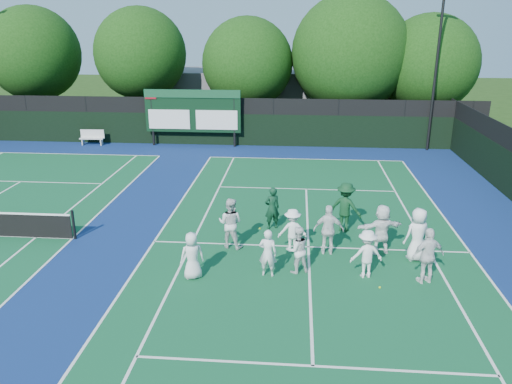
{
  "coord_description": "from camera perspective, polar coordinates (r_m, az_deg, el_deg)",
  "views": [
    {
      "loc": [
        -0.5,
        -14.94,
        7.41
      ],
      "look_at": [
        -2.0,
        3.0,
        1.3
      ],
      "focal_mm": 35.0,
      "sensor_mm": 36.0,
      "label": 1
    }
  ],
  "objects": [
    {
      "name": "ground",
      "position": [
        16.68,
        6.05,
        -7.74
      ],
      "size": [
        120.0,
        120.0,
        0.0
      ],
      "primitive_type": "plane",
      "color": "#1C370F",
      "rests_on": "ground"
    },
    {
      "name": "court_apron",
      "position": [
        18.42,
        -13.09,
        -5.49
      ],
      "size": [
        34.0,
        32.0,
        0.01
      ],
      "primitive_type": "cube",
      "color": "navy",
      "rests_on": "ground"
    },
    {
      "name": "near_court",
      "position": [
        17.58,
        6.0,
        -6.26
      ],
      "size": [
        11.05,
        23.85,
        0.01
      ],
      "color": "#104F2B",
      "rests_on": "ground"
    },
    {
      "name": "back_fence",
      "position": [
        32.0,
        -5.26,
        7.77
      ],
      "size": [
        34.0,
        0.08,
        3.0
      ],
      "color": "black",
      "rests_on": "ground"
    },
    {
      "name": "scoreboard",
      "position": [
        31.64,
        -7.26,
        9.11
      ],
      "size": [
        6.0,
        0.21,
        3.55
      ],
      "color": "black",
      "rests_on": "ground"
    },
    {
      "name": "clubhouse",
      "position": [
        39.34,
        2.59,
        10.83
      ],
      "size": [
        18.0,
        6.0,
        4.0
      ],
      "primitive_type": "cube",
      "color": "slate",
      "rests_on": "ground"
    },
    {
      "name": "light_pole_right",
      "position": [
        31.69,
        20.17,
        15.66
      ],
      "size": [
        1.2,
        0.3,
        10.12
      ],
      "color": "black",
      "rests_on": "ground"
    },
    {
      "name": "bench",
      "position": [
        33.71,
        -18.21,
        6.02
      ],
      "size": [
        1.54,
        0.45,
        0.97
      ],
      "color": "silver",
      "rests_on": "ground"
    },
    {
      "name": "tree_a",
      "position": [
        39.1,
        -23.81,
        14.04
      ],
      "size": [
        6.44,
        6.44,
        8.62
      ],
      "color": "black",
      "rests_on": "ground"
    },
    {
      "name": "tree_b",
      "position": [
        36.18,
        -12.79,
        14.9
      ],
      "size": [
        6.23,
        6.23,
        8.54
      ],
      "color": "black",
      "rests_on": "ground"
    },
    {
      "name": "tree_c",
      "position": [
        34.78,
        -0.72,
        14.25
      ],
      "size": [
        6.12,
        6.12,
        7.9
      ],
      "color": "black",
      "rests_on": "ground"
    },
    {
      "name": "tree_d",
      "position": [
        34.76,
        10.94,
        14.94
      ],
      "size": [
        7.74,
        7.74,
        9.37
      ],
      "color": "black",
      "rests_on": "ground"
    },
    {
      "name": "tree_e",
      "position": [
        35.68,
        19.32,
        13.41
      ],
      "size": [
        6.41,
        6.41,
        8.09
      ],
      "color": "black",
      "rests_on": "ground"
    },
    {
      "name": "tennis_ball_1",
      "position": [
        19.09,
        14.52,
        -4.62
      ],
      "size": [
        0.07,
        0.07,
        0.07
      ],
      "primitive_type": "sphere",
      "color": "#B0D218",
      "rests_on": "ground"
    },
    {
      "name": "tennis_ball_3",
      "position": [
        18.93,
        0.44,
        -4.18
      ],
      "size": [
        0.07,
        0.07,
        0.07
      ],
      "primitive_type": "sphere",
      "color": "#B0D218",
      "rests_on": "ground"
    },
    {
      "name": "tennis_ball_4",
      "position": [
        20.19,
        8.74,
        -2.91
      ],
      "size": [
        0.07,
        0.07,
        0.07
      ],
      "primitive_type": "sphere",
      "color": "#B0D218",
      "rests_on": "ground"
    },
    {
      "name": "tennis_ball_5",
      "position": [
        15.38,
        13.97,
        -10.53
      ],
      "size": [
        0.07,
        0.07,
        0.07
      ],
      "primitive_type": "sphere",
      "color": "#B0D218",
      "rests_on": "ground"
    },
    {
      "name": "player_front_0",
      "position": [
        15.31,
        -7.31,
        -7.23
      ],
      "size": [
        0.85,
        0.72,
        1.49
      ],
      "primitive_type": "imported",
      "rotation": [
        0.0,
        0.0,
        3.54
      ],
      "color": "white",
      "rests_on": "ground"
    },
    {
      "name": "player_front_1",
      "position": [
        15.3,
        1.35,
        -6.99
      ],
      "size": [
        0.59,
        0.42,
        1.53
      ],
      "primitive_type": "imported",
      "rotation": [
        0.0,
        0.0,
        3.04
      ],
      "color": "white",
      "rests_on": "ground"
    },
    {
      "name": "player_front_2",
      "position": [
        15.57,
        4.75,
        -6.6
      ],
      "size": [
        0.9,
        0.8,
        1.52
      ],
      "primitive_type": "imported",
      "rotation": [
        0.0,
        0.0,
        3.51
      ],
      "color": "white",
      "rests_on": "ground"
    },
    {
      "name": "player_front_3",
      "position": [
        15.61,
        12.53,
        -6.92
      ],
      "size": [
        1.08,
        0.75,
        1.54
      ],
      "primitive_type": "imported",
      "rotation": [
        0.0,
        0.0,
        3.33
      ],
      "color": "white",
      "rests_on": "ground"
    },
    {
      "name": "player_front_4",
      "position": [
        15.72,
        19.06,
        -6.92
      ],
      "size": [
        1.11,
        0.73,
        1.76
      ],
      "primitive_type": "imported",
      "rotation": [
        0.0,
        0.0,
        3.46
      ],
      "color": "white",
      "rests_on": "ground"
    },
    {
      "name": "player_back_0",
      "position": [
        17.18,
        -2.95,
        -3.57
      ],
      "size": [
        1.0,
        0.86,
        1.79
      ],
      "primitive_type": "imported",
      "rotation": [
        0.0,
        0.0,
        2.92
      ],
      "color": "silver",
      "rests_on": "ground"
    },
    {
      "name": "player_back_1",
      "position": [
        16.96,
        4.18,
        -4.39
      ],
      "size": [
        1.05,
        0.69,
        1.52
      ],
      "primitive_type": "imported",
      "rotation": [
        0.0,
        0.0,
        3.27
      ],
      "color": "white",
      "rests_on": "ground"
    },
    {
      "name": "player_back_2",
      "position": [
        16.85,
        8.3,
        -4.31
      ],
      "size": [
        1.02,
        0.44,
        1.73
      ],
      "primitive_type": "imported",
      "rotation": [
        0.0,
        0.0,
        3.12
      ],
      "color": "white",
      "rests_on": "ground"
    },
    {
      "name": "player_back_3",
      "position": [
        17.25,
        14.15,
        -4.15
      ],
      "size": [
        1.69,
        0.98,
        1.73
      ],
      "primitive_type": "imported",
      "rotation": [
        0.0,
        0.0,
        3.45
      ],
      "color": "white",
      "rests_on": "ground"
    },
    {
      "name": "player_back_4",
      "position": [
        17.07,
        17.98,
        -4.65
      ],
      "size": [
        1.02,
        0.83,
        1.79
      ],
      "primitive_type": "imported",
      "rotation": [
        0.0,
        0.0,
        3.48
      ],
      "color": "white",
      "rests_on": "ground"
    },
    {
      "name": "coach_left",
      "position": [
        18.72,
        1.86,
        -1.86
      ],
      "size": [
        0.71,
        0.6,
        1.64
      ],
      "primitive_type": "imported",
      "rotation": [
        0.0,
        0.0,
        3.56
      ],
      "color": "#0D331F",
      "rests_on": "ground"
    },
    {
      "name": "coach_right",
      "position": [
        18.78,
        10.19,
        -1.71
      ],
      "size": [
        1.4,
        1.14,
        1.88
      ],
      "primitive_type": "imported",
      "rotation": [
        0.0,
        0.0,
        2.71
      ],
      "color": "#0F381C",
      "rests_on": "ground"
    }
  ]
}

